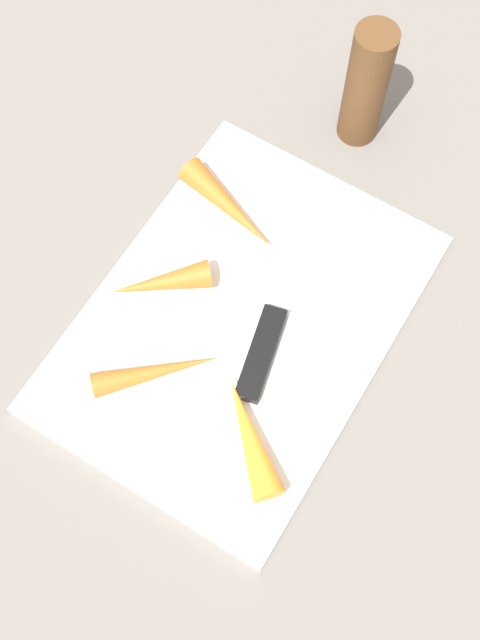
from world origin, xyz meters
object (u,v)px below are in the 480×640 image
object	(u,v)px
knife	(266,341)
carrot_longest	(230,207)
carrot_long	(156,372)
carrot_short	(249,436)
cutting_board	(240,322)
pepper_grinder	(366,86)
carrot_shortest	(160,283)

from	to	relation	value
knife	carrot_longest	bearing A→B (deg)	32.04
carrot_long	carrot_short	bearing A→B (deg)	-49.17
cutting_board	pepper_grinder	size ratio (longest dim) A/B	2.55
carrot_longest	pepper_grinder	distance (m)	0.17
carrot_longest	carrot_long	bearing A→B (deg)	-63.67
carrot_long	carrot_short	size ratio (longest dim) A/B	1.05
knife	carrot_longest	size ratio (longest dim) A/B	1.70
carrot_longest	carrot_shortest	world-z (taller)	carrot_longest
carrot_longest	pepper_grinder	size ratio (longest dim) A/B	0.83
pepper_grinder	knife	bearing A→B (deg)	9.52
cutting_board	carrot_longest	bearing A→B (deg)	-143.37
knife	carrot_short	distance (m)	0.09
knife	pepper_grinder	bearing A→B (deg)	-3.87
cutting_board	carrot_longest	distance (m)	0.11
carrot_shortest	carrot_short	distance (m)	0.17
knife	carrot_shortest	size ratio (longest dim) A/B	2.11
knife	carrot_longest	world-z (taller)	carrot_longest
carrot_short	carrot_long	bearing A→B (deg)	36.45
carrot_longest	carrot_short	bearing A→B (deg)	-37.93
carrot_long	carrot_longest	xyz separation A→B (m)	(-0.17, -0.03, 0.00)
cutting_board	carrot_shortest	bearing A→B (deg)	-81.38
cutting_board	carrot_long	bearing A→B (deg)	-22.20
cutting_board	carrot_shortest	size ratio (longest dim) A/B	3.81
carrot_shortest	carrot_longest	bearing A→B (deg)	-140.84
carrot_shortest	pepper_grinder	world-z (taller)	pepper_grinder
carrot_longest	pepper_grinder	world-z (taller)	pepper_grinder
carrot_long	pepper_grinder	bearing A→B (deg)	41.01
cutting_board	carrot_shortest	distance (m)	0.08
carrot_longest	carrot_short	size ratio (longest dim) A/B	1.09
carrot_short	pepper_grinder	distance (m)	0.35
carrot_short	carrot_shortest	bearing A→B (deg)	11.80
knife	carrot_long	world-z (taller)	carrot_long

